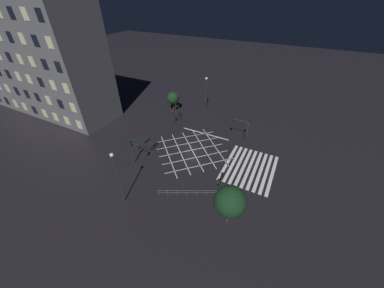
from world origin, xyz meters
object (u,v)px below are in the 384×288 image
(traffic_light_nw_main, at_px, (132,148))
(waiting_car, at_px, (144,142))
(traffic_light_ne_cross, at_px, (176,108))
(traffic_light_sw_cross, at_px, (219,184))
(street_lamp_east, at_px, (116,170))
(traffic_light_sw_main, at_px, (222,178))
(street_tree_far, at_px, (173,98))
(traffic_light_ne_main, at_px, (175,112))
(traffic_light_nw_cross, at_px, (137,150))
(traffic_light_se_main, at_px, (249,126))
(street_lamp_west, at_px, (206,86))
(street_tree_near, at_px, (230,202))
(traffic_light_se_cross, at_px, (239,125))

(traffic_light_nw_main, relative_size, waiting_car, 0.96)
(traffic_light_nw_main, xyz_separation_m, traffic_light_ne_cross, (14.85, 0.56, 0.12))
(traffic_light_sw_cross, relative_size, street_lamp_east, 0.40)
(traffic_light_sw_main, distance_m, street_tree_far, 26.37)
(traffic_light_ne_main, xyz_separation_m, traffic_light_nw_main, (-13.81, -0.06, 0.15))
(street_tree_far, bearing_deg, traffic_light_nw_cross, -166.47)
(traffic_light_nw_cross, distance_m, traffic_light_se_main, 20.36)
(traffic_light_nw_cross, distance_m, traffic_light_sw_main, 14.23)
(street_lamp_west, bearing_deg, street_tree_near, -151.05)
(waiting_car, bearing_deg, traffic_light_sw_cross, -17.59)
(traffic_light_ne_main, xyz_separation_m, waiting_car, (-8.98, 1.57, -2.30))
(traffic_light_sw_cross, xyz_separation_m, traffic_light_se_main, (15.26, 0.03, 0.83))
(traffic_light_ne_cross, bearing_deg, traffic_light_sw_cross, -44.48)
(traffic_light_sw_cross, relative_size, waiting_car, 0.74)
(traffic_light_se_cross, xyz_separation_m, street_tree_far, (4.48, 16.85, 0.16))
(traffic_light_nw_main, relative_size, traffic_light_ne_cross, 0.96)
(traffic_light_se_main, height_order, waiting_car, traffic_light_se_main)
(traffic_light_se_cross, distance_m, traffic_light_ne_cross, 13.85)
(traffic_light_nw_main, bearing_deg, traffic_light_se_main, -45.31)
(traffic_light_sw_main, relative_size, street_lamp_east, 0.46)
(traffic_light_nw_main, xyz_separation_m, street_lamp_east, (-7.04, -3.93, 2.66))
(street_lamp_west, relative_size, waiting_car, 1.76)
(traffic_light_sw_cross, bearing_deg, traffic_light_sw_main, -101.55)
(traffic_light_se_main, relative_size, street_lamp_west, 0.57)
(traffic_light_se_cross, bearing_deg, traffic_light_sw_main, 97.64)
(traffic_light_se_main, bearing_deg, street_lamp_east, -26.82)
(traffic_light_sw_cross, xyz_separation_m, traffic_light_nw_main, (0.44, 15.01, 0.71))
(traffic_light_sw_cross, distance_m, traffic_light_sw_main, 0.86)
(street_lamp_east, bearing_deg, traffic_light_se_cross, -23.58)
(traffic_light_ne_main, xyz_separation_m, street_tree_near, (-17.65, -17.62, 0.96))
(traffic_light_se_cross, bearing_deg, traffic_light_nw_cross, 49.19)
(traffic_light_se_main, relative_size, street_lamp_east, 0.54)
(street_lamp_west, height_order, street_tree_far, street_lamp_west)
(traffic_light_ne_main, relative_size, traffic_light_se_main, 0.88)
(traffic_light_nw_main, bearing_deg, street_lamp_west, -7.37)
(traffic_light_se_cross, relative_size, street_tree_near, 0.73)
(traffic_light_se_cross, relative_size, street_tree_far, 0.90)
(street_lamp_west, relative_size, street_tree_near, 1.37)
(street_tree_near, distance_m, waiting_car, 21.31)
(traffic_light_ne_cross, bearing_deg, traffic_light_nw_main, -87.82)
(traffic_light_se_main, xyz_separation_m, street_tree_near, (-18.66, -2.58, 0.69))
(traffic_light_nw_main, xyz_separation_m, traffic_light_se_main, (14.82, -14.98, 0.12))
(traffic_light_ne_main, relative_size, traffic_light_nw_cross, 0.97)
(traffic_light_se_main, xyz_separation_m, street_tree_far, (4.03, 18.56, 0.11))
(traffic_light_ne_cross, height_order, waiting_car, traffic_light_ne_cross)
(traffic_light_ne_main, distance_m, street_lamp_east, 21.41)
(traffic_light_nw_main, relative_size, traffic_light_se_main, 0.96)
(traffic_light_se_cross, xyz_separation_m, traffic_light_sw_main, (-14.06, -1.89, -0.40))
(street_lamp_west, bearing_deg, street_tree_far, 120.09)
(traffic_light_sw_main, bearing_deg, street_tree_near, -149.93)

